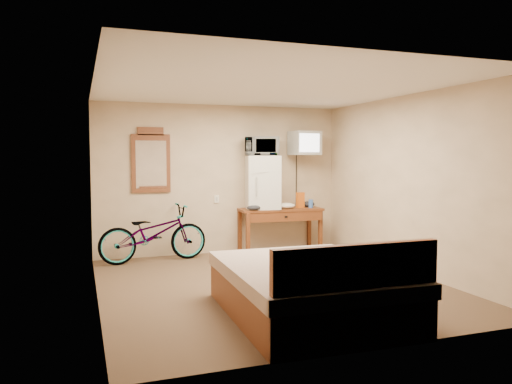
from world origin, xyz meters
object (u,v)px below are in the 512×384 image
Objects in this scene: desk at (281,215)px; bicycle at (154,233)px; wall_mirror at (151,161)px; crt_television at (304,143)px; microwave at (262,146)px; bed at (311,289)px; blue_cup at (311,203)px; mini_fridge at (262,182)px.

bicycle is (-2.18, -0.10, -0.19)m from desk.
crt_television is at bearing -5.52° from wall_mirror.
microwave reaches higher than bicycle.
desk is 2.53× the size of microwave.
microwave is at bearing -91.40° from bicycle.
bed is at bearing -81.28° from microwave.
blue_cup is at bearing -95.26° from bicycle.
blue_cup is 0.07× the size of bed.
mini_fridge reaches higher than blue_cup.
mini_fridge is at bearing -102.82° from microwave.
wall_mirror is 1.18m from bicycle.
microwave is at bearing 176.86° from crt_television.
desk is 3.55m from bed.
blue_cup is at bearing -33.91° from crt_television.
bed is at bearing -102.23° from mini_fridge.
mini_fridge is 1.57× the size of microwave.
microwave is at bearing 172.87° from blue_cup.
bed is (1.09, -3.64, -1.27)m from wall_mirror.
desk is 1.22m from microwave.
crt_television is at bearing 17.80° from microwave.
bicycle is at bearing -174.93° from mini_fridge.
wall_mirror is (-2.15, 0.27, 0.93)m from desk.
mini_fridge is at bearing 77.77° from bed.
microwave is 4.02× the size of blue_cup.
microwave reaches higher than desk.
wall_mirror reaches higher than microwave.
bicycle is (-0.03, -0.37, -1.12)m from wall_mirror.
bicycle is (-1.86, -0.17, -0.76)m from mini_fridge.
crt_television reaches higher than blue_cup.
blue_cup is (0.54, -0.04, 0.19)m from desk.
blue_cup is at bearing 64.25° from bed.
crt_television is 2.99m from bicycle.
mini_fridge is 3.63m from bed.
blue_cup is at bearing -6.70° from wall_mirror.
microwave is 0.34× the size of bicycle.
mini_fridge reaches higher than bicycle.
blue_cup is 3.73m from bed.
mini_fridge reaches higher than bed.
wall_mirror is at bearing -10.70° from bicycle.
wall_mirror is at bearing 173.30° from blue_cup.
blue_cup is at bearing 13.81° from microwave.
microwave is 0.77m from crt_television.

